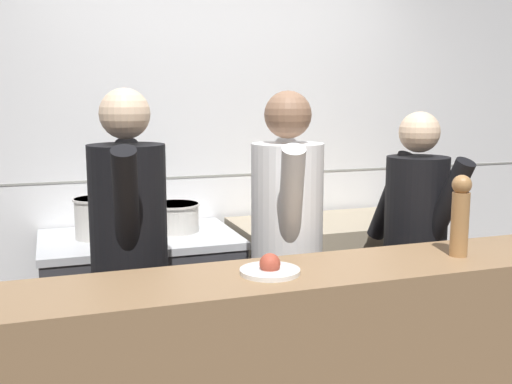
% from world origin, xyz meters
% --- Properties ---
extents(wall_back_tiled, '(8.00, 0.06, 2.60)m').
position_xyz_m(wall_back_tiled, '(0.00, 1.49, 1.30)').
color(wall_back_tiled, white).
rests_on(wall_back_tiled, ground_plane).
extents(oven_range, '(1.08, 0.71, 0.88)m').
position_xyz_m(oven_range, '(-0.56, 1.09, 0.44)').
color(oven_range, '#38383D').
rests_on(oven_range, ground_plane).
extents(prep_counter, '(1.15, 0.65, 0.88)m').
position_xyz_m(prep_counter, '(0.61, 1.09, 0.44)').
color(prep_counter, gray).
rests_on(prep_counter, ground_plane).
extents(pass_counter, '(2.87, 0.45, 0.99)m').
position_xyz_m(pass_counter, '(0.05, -0.17, 0.49)').
color(pass_counter, '#93704C').
rests_on(pass_counter, ground_plane).
extents(stock_pot, '(0.24, 0.24, 0.22)m').
position_xyz_m(stock_pot, '(-0.79, 1.11, 1.00)').
color(stock_pot, beige).
rests_on(stock_pot, oven_range).
extents(sauce_pot, '(0.30, 0.30, 0.16)m').
position_xyz_m(sauce_pot, '(-0.35, 1.13, 0.97)').
color(sauce_pot, beige).
rests_on(sauce_pot, oven_range).
extents(chefs_knife, '(0.38, 0.21, 0.02)m').
position_xyz_m(chefs_knife, '(0.29, 0.92, 0.89)').
color(chefs_knife, '#B7BABF').
rests_on(chefs_knife, prep_counter).
extents(plated_dish_main, '(0.23, 0.23, 0.08)m').
position_xyz_m(plated_dish_main, '(-0.25, -0.17, 1.01)').
color(plated_dish_main, white).
rests_on(plated_dish_main, pass_counter).
extents(pepper_mill, '(0.08, 0.08, 0.34)m').
position_xyz_m(pepper_mill, '(0.59, -0.19, 1.17)').
color(pepper_mill, '#AD7A47').
rests_on(pepper_mill, pass_counter).
extents(chef_head_cook, '(0.39, 0.74, 1.69)m').
position_xyz_m(chef_head_cook, '(-0.69, 0.45, 0.94)').
color(chef_head_cook, black).
rests_on(chef_head_cook, ground_plane).
extents(chef_sous, '(0.43, 0.73, 1.68)m').
position_xyz_m(chef_sous, '(0.04, 0.37, 0.93)').
color(chef_sous, black).
rests_on(chef_sous, ground_plane).
extents(chef_line, '(0.38, 0.69, 1.58)m').
position_xyz_m(chef_line, '(0.77, 0.38, 0.88)').
color(chef_line, black).
rests_on(chef_line, ground_plane).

